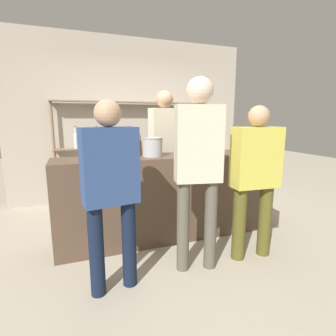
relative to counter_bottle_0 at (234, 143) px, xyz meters
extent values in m
plane|color=#B2A893|center=(-0.85, 0.09, -1.13)|extent=(16.00, 16.00, 0.00)
cube|color=brown|center=(-0.85, 0.09, -0.63)|extent=(2.59, 0.52, 1.01)
cube|color=#B2A899|center=(-0.85, 1.95, 0.27)|extent=(4.19, 0.12, 2.80)
cylinder|color=#897056|center=(-2.18, 1.77, -0.27)|extent=(0.05, 0.05, 1.72)
cylinder|color=#897056|center=(0.49, 1.77, -0.27)|extent=(0.05, 0.05, 1.72)
cube|color=#897056|center=(-0.85, 1.77, 0.58)|extent=(2.71, 0.18, 0.02)
cube|color=#897056|center=(-0.85, 1.77, -0.19)|extent=(2.71, 0.18, 0.02)
cylinder|color=silver|center=(-1.83, 1.77, -0.07)|extent=(0.07, 0.07, 0.23)
cone|color=silver|center=(-1.83, 1.77, 0.07)|extent=(0.07, 0.07, 0.03)
cylinder|color=silver|center=(-1.83, 1.77, 0.13)|extent=(0.03, 0.03, 0.09)
cylinder|color=#232328|center=(-1.83, 1.77, 0.18)|extent=(0.03, 0.03, 0.01)
cylinder|color=black|center=(-1.50, 1.77, -0.07)|extent=(0.07, 0.07, 0.22)
cone|color=black|center=(-1.50, 1.77, 0.06)|extent=(0.07, 0.07, 0.03)
cylinder|color=black|center=(-1.50, 1.77, 0.12)|extent=(0.02, 0.02, 0.09)
cylinder|color=black|center=(-1.50, 1.77, 0.17)|extent=(0.03, 0.03, 0.01)
cylinder|color=#0F1956|center=(-1.17, 1.77, -0.07)|extent=(0.07, 0.07, 0.22)
cone|color=#0F1956|center=(-1.17, 1.77, 0.05)|extent=(0.07, 0.07, 0.03)
cylinder|color=#0F1956|center=(-1.17, 1.77, 0.10)|extent=(0.02, 0.02, 0.07)
cylinder|color=black|center=(-1.17, 1.77, 0.14)|extent=(0.03, 0.03, 0.01)
cylinder|color=black|center=(-0.85, 1.77, -0.08)|extent=(0.07, 0.07, 0.20)
cone|color=black|center=(-0.85, 1.77, 0.03)|extent=(0.07, 0.07, 0.03)
cylinder|color=black|center=(-0.85, 1.77, 0.09)|extent=(0.03, 0.03, 0.09)
cylinder|color=black|center=(-0.85, 1.77, 0.14)|extent=(0.03, 0.03, 0.01)
cylinder|color=black|center=(-0.52, 1.77, -0.08)|extent=(0.07, 0.07, 0.20)
cone|color=black|center=(-0.52, 1.77, 0.04)|extent=(0.07, 0.07, 0.03)
cylinder|color=black|center=(-0.52, 1.77, 0.09)|extent=(0.03, 0.03, 0.08)
cylinder|color=gold|center=(-0.52, 1.77, 0.14)|extent=(0.03, 0.03, 0.01)
cylinder|color=silver|center=(-0.19, 1.77, -0.09)|extent=(0.08, 0.08, 0.19)
cone|color=silver|center=(-0.19, 1.77, 0.02)|extent=(0.08, 0.08, 0.03)
cylinder|color=silver|center=(-0.19, 1.77, 0.08)|extent=(0.03, 0.03, 0.08)
cylinder|color=maroon|center=(-0.19, 1.77, 0.13)|extent=(0.03, 0.03, 0.01)
cylinder|color=#0F1956|center=(0.14, 1.77, -0.06)|extent=(0.07, 0.07, 0.23)
cone|color=#0F1956|center=(0.14, 1.77, 0.07)|extent=(0.07, 0.07, 0.03)
cylinder|color=#0F1956|center=(0.14, 1.77, 0.13)|extent=(0.03, 0.03, 0.09)
cylinder|color=black|center=(0.14, 1.77, 0.18)|extent=(0.03, 0.03, 0.01)
cylinder|color=black|center=(0.00, 0.00, -0.03)|extent=(0.09, 0.09, 0.19)
cone|color=black|center=(0.00, 0.00, 0.08)|extent=(0.09, 0.09, 0.04)
cylinder|color=black|center=(0.00, 0.00, 0.15)|extent=(0.03, 0.03, 0.10)
cylinder|color=gold|center=(0.00, 0.00, 0.21)|extent=(0.03, 0.03, 0.01)
cylinder|color=black|center=(-0.54, 0.19, -0.03)|extent=(0.08, 0.08, 0.18)
cone|color=black|center=(-0.54, 0.19, 0.08)|extent=(0.08, 0.08, 0.04)
cylinder|color=black|center=(-0.54, 0.19, 0.13)|extent=(0.03, 0.03, 0.08)
cylinder|color=#232328|center=(-0.54, 0.19, 0.18)|extent=(0.03, 0.03, 0.01)
cylinder|color=silver|center=(0.12, 0.19, -0.01)|extent=(0.08, 0.08, 0.22)
cone|color=silver|center=(0.12, 0.19, 0.11)|extent=(0.08, 0.08, 0.03)
cylinder|color=silver|center=(0.12, 0.19, 0.16)|extent=(0.03, 0.03, 0.07)
cylinder|color=black|center=(0.12, 0.19, 0.21)|extent=(0.03, 0.03, 0.01)
cylinder|color=brown|center=(-1.45, 0.25, -0.03)|extent=(0.09, 0.09, 0.19)
cone|color=brown|center=(-1.45, 0.25, 0.09)|extent=(0.09, 0.09, 0.04)
cylinder|color=brown|center=(-1.45, 0.25, 0.15)|extent=(0.03, 0.03, 0.09)
cylinder|color=#232328|center=(-1.45, 0.25, 0.20)|extent=(0.03, 0.03, 0.01)
cylinder|color=brown|center=(-1.18, 0.22, -0.03)|extent=(0.08, 0.08, 0.18)
cone|color=brown|center=(-1.18, 0.22, 0.08)|extent=(0.08, 0.08, 0.04)
cylinder|color=brown|center=(-1.18, 0.22, 0.13)|extent=(0.03, 0.03, 0.07)
cylinder|color=#232328|center=(-1.18, 0.22, 0.17)|extent=(0.03, 0.03, 0.01)
cylinder|color=silver|center=(-0.17, 0.25, -0.12)|extent=(0.06, 0.06, 0.00)
cylinder|color=silver|center=(-0.17, 0.25, -0.08)|extent=(0.01, 0.01, 0.07)
cone|color=silver|center=(-0.17, 0.25, -0.01)|extent=(0.08, 0.08, 0.07)
cylinder|color=#B2B2B7|center=(-1.04, 0.08, -0.02)|extent=(0.23, 0.23, 0.21)
cylinder|color=#B2B2B7|center=(-1.04, 0.08, 0.09)|extent=(0.24, 0.24, 0.01)
cylinder|color=#575347|center=(-0.70, -0.70, -0.70)|extent=(0.12, 0.12, 0.87)
cylinder|color=#575347|center=(-0.96, -0.64, -0.70)|extent=(0.12, 0.12, 0.87)
cube|color=beige|center=(-0.83, -0.67, 0.08)|extent=(0.45, 0.27, 0.69)
sphere|color=beige|center=(-0.83, -0.67, 0.54)|extent=(0.24, 0.24, 0.24)
cylinder|color=#575347|center=(-0.80, 0.70, -0.69)|extent=(0.12, 0.12, 0.88)
cylinder|color=#575347|center=(-0.53, 0.74, -0.69)|extent=(0.12, 0.12, 0.88)
cube|color=beige|center=(-0.66, 0.72, 0.09)|extent=(0.45, 0.25, 0.70)
sphere|color=tan|center=(-0.66, 0.72, 0.56)|extent=(0.24, 0.24, 0.24)
cylinder|color=brown|center=(-0.04, -0.68, -0.76)|extent=(0.13, 0.13, 0.76)
cylinder|color=brown|center=(-0.34, -0.65, -0.76)|extent=(0.13, 0.13, 0.76)
cube|color=#D1C64C|center=(-0.19, -0.67, -0.08)|extent=(0.49, 0.24, 0.60)
sphere|color=tan|center=(-0.19, -0.67, 0.33)|extent=(0.21, 0.21, 0.21)
cylinder|color=#121C33|center=(-1.49, -0.70, -0.75)|extent=(0.12, 0.12, 0.77)
cylinder|color=#121C33|center=(-1.77, -0.74, -0.75)|extent=(0.12, 0.12, 0.77)
cube|color=navy|center=(-1.63, -0.72, -0.06)|extent=(0.46, 0.25, 0.61)
sphere|color=tan|center=(-1.63, -0.72, 0.34)|extent=(0.21, 0.21, 0.21)
camera|label=1|loc=(-1.90, -2.77, 0.31)|focal=28.00mm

